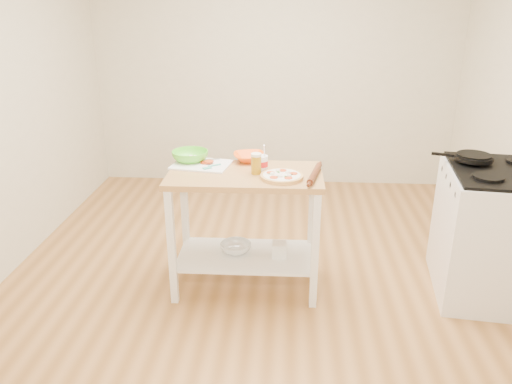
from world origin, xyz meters
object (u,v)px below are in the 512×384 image
(knife, at_px, (197,161))
(rolling_pin, at_px, (315,174))
(prep_island, at_px, (245,207))
(orange_bowl, at_px, (249,157))
(yogurt_tub, at_px, (261,163))
(pizza, at_px, (282,176))
(skillet, at_px, (473,158))
(gas_stove, at_px, (494,232))
(shelf_bin, at_px, (279,250))
(cutting_board, at_px, (202,164))
(green_bowl, at_px, (190,156))
(beer_pint, at_px, (256,164))
(spatula, at_px, (211,167))
(shelf_glass_bowl, at_px, (236,248))

(knife, relative_size, rolling_pin, 0.70)
(prep_island, relative_size, orange_bowl, 4.59)
(orange_bowl, xyz_separation_m, yogurt_tub, (0.10, -0.22, 0.03))
(pizza, bearing_deg, skillet, 13.18)
(gas_stove, bearing_deg, yogurt_tub, -172.88)
(rolling_pin, height_order, shelf_bin, rolling_pin)
(prep_island, distance_m, cutting_board, 0.45)
(skillet, height_order, shelf_bin, skillet)
(green_bowl, xyz_separation_m, rolling_pin, (0.90, -0.27, -0.02))
(cutting_board, distance_m, orange_bowl, 0.36)
(beer_pint, bearing_deg, rolling_pin, -5.71)
(gas_stove, distance_m, pizza, 1.58)
(skillet, distance_m, knife, 1.97)
(prep_island, distance_m, skillet, 1.65)
(spatula, height_order, shelf_glass_bowl, spatula)
(knife, height_order, orange_bowl, orange_bowl)
(spatula, bearing_deg, pizza, -53.46)
(spatula, xyz_separation_m, orange_bowl, (0.26, 0.20, 0.01))
(knife, bearing_deg, rolling_pin, -35.20)
(cutting_board, distance_m, shelf_glass_bowl, 0.67)
(prep_island, relative_size, beer_pint, 7.44)
(green_bowl, bearing_deg, skillet, -0.09)
(spatula, height_order, yogurt_tub, yogurt_tub)
(gas_stove, relative_size, pizza, 3.85)
(orange_bowl, distance_m, beer_pint, 0.29)
(cutting_board, distance_m, rolling_pin, 0.83)
(skillet, xyz_separation_m, shelf_bin, (-1.35, -0.22, -0.66))
(cutting_board, bearing_deg, yogurt_tub, -2.83)
(rolling_pin, height_order, shelf_glass_bowl, rolling_pin)
(shelf_glass_bowl, bearing_deg, beer_pint, -17.30)
(shelf_glass_bowl, bearing_deg, green_bowl, 151.91)
(pizza, xyz_separation_m, knife, (-0.63, 0.29, 0.00))
(prep_island, xyz_separation_m, spatula, (-0.25, 0.07, 0.27))
(cutting_board, relative_size, yogurt_tub, 2.27)
(cutting_board, xyz_separation_m, beer_pint, (0.41, -0.16, 0.07))
(knife, bearing_deg, skillet, -18.25)
(beer_pint, bearing_deg, cutting_board, 158.64)
(knife, bearing_deg, pizza, -43.91)
(gas_stove, relative_size, shelf_glass_bowl, 4.85)
(prep_island, relative_size, green_bowl, 4.04)
(spatula, distance_m, yogurt_tub, 0.36)
(gas_stove, xyz_separation_m, skillet, (-0.17, 0.17, 0.50))
(shelf_glass_bowl, bearing_deg, pizza, -21.78)
(cutting_board, xyz_separation_m, spatula, (0.08, -0.07, 0.01))
(skillet, height_order, knife, skillet)
(green_bowl, relative_size, rolling_pin, 0.72)
(cutting_board, height_order, yogurt_tub, yogurt_tub)
(knife, bearing_deg, spatula, -63.72)
(knife, height_order, shelf_bin, knife)
(prep_island, xyz_separation_m, shelf_bin, (0.25, -0.01, -0.33))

